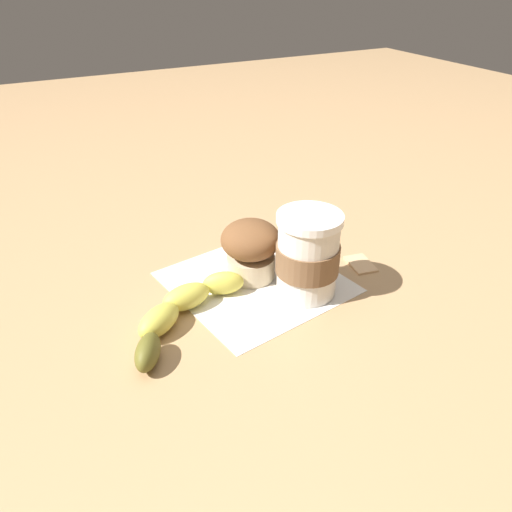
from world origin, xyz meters
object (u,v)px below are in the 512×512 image
Objects in this scene: muffin at (250,248)px; sugar_packet at (361,263)px; coffee_cup at (308,255)px; banana at (180,311)px.

muffin is 0.17m from sugar_packet.
muffin is (0.05, -0.07, -0.01)m from coffee_cup.
sugar_packet is at bearing -169.69° from coffee_cup.
sugar_packet is at bearing -179.31° from banana.
sugar_packet is (-0.11, -0.02, -0.05)m from coffee_cup.
banana is at bearing 22.50° from muffin.
banana is at bearing -5.38° from coffee_cup.
coffee_cup is 2.30× the size of sugar_packet.
coffee_cup reaches higher than banana.
muffin is at bearing -53.90° from coffee_cup.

